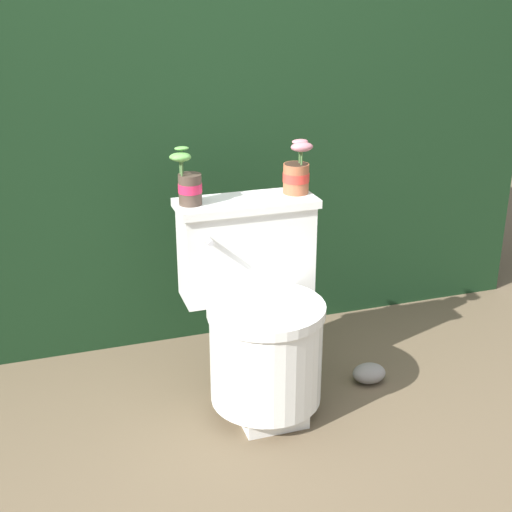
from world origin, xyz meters
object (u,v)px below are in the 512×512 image
potted_plant_left (188,182)px  garden_stone (369,373)px  toilet (259,318)px  potted_plant_midleft (297,173)px

potted_plant_left → garden_stone: bearing=-14.5°
toilet → potted_plant_midleft: bearing=40.1°
toilet → garden_stone: bearing=-1.6°
garden_stone → potted_plant_midleft: bearing=144.7°
potted_plant_left → potted_plant_midleft: 0.41m
toilet → garden_stone: (0.45, -0.01, -0.31)m
potted_plant_left → garden_stone: potted_plant_left is taller
potted_plant_left → potted_plant_midleft: potted_plant_left is taller
potted_plant_midleft → potted_plant_left: bearing=-178.6°
garden_stone → toilet: bearing=178.4°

